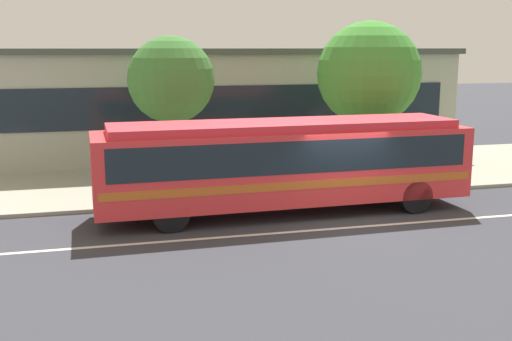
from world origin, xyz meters
TOP-DOWN VIEW (x-y plane):
  - ground_plane at (0.00, 0.00)m, footprint 120.00×120.00m
  - sidewalk_slab at (0.00, 6.52)m, footprint 60.00×8.00m
  - lane_stripe_center at (0.00, -0.80)m, footprint 56.00×0.16m
  - transit_bus at (-1.44, 1.17)m, footprint 11.09×2.69m
  - pedestrian_waiting_near_sign at (3.24, 4.54)m, footprint 0.40×0.40m
  - pedestrian_walking_along_curb at (-5.50, 4.44)m, footprint 0.44×0.44m
  - bus_stop_sign at (1.78, 3.16)m, footprint 0.14×0.44m
  - street_tree_near_stop at (-4.16, 6.01)m, footprint 3.05×3.05m
  - street_tree_mid_block at (3.00, 5.24)m, footprint 3.81×3.81m
  - station_building at (-1.88, 11.96)m, footprint 21.97×6.87m

SIDE VIEW (x-z plane):
  - ground_plane at x=0.00m, z-range 0.00..0.00m
  - lane_stripe_center at x=0.00m, z-range 0.00..0.01m
  - sidewalk_slab at x=0.00m, z-range 0.00..0.12m
  - pedestrian_walking_along_curb at x=-5.50m, z-range 0.26..1.94m
  - pedestrian_waiting_near_sign at x=3.24m, z-range 0.26..1.97m
  - bus_stop_sign at x=1.78m, z-range 0.45..2.74m
  - transit_bus at x=-1.44m, z-range 0.23..2.97m
  - station_building at x=-1.88m, z-range 0.01..4.82m
  - street_tree_near_stop at x=-4.16m, z-range 1.15..6.30m
  - street_tree_mid_block at x=3.00m, z-range 1.05..6.75m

